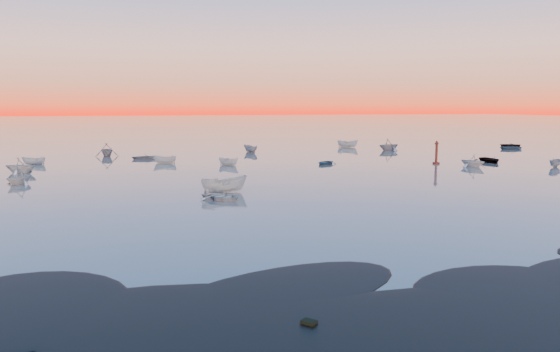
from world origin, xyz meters
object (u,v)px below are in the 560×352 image
object	(u,v)px
boat_near_left	(221,200)
boat_near_right	(472,167)
boat_near_center	(224,193)
channel_marker	(436,154)

from	to	relation	value
boat_near_left	boat_near_right	bearing A→B (deg)	-14.98
boat_near_center	boat_near_right	xyz separation A→B (m)	(34.63, 12.29, 0.00)
boat_near_left	boat_near_right	distance (m)	38.92
boat_near_right	boat_near_left	bearing A→B (deg)	1.29
boat_near_right	channel_marker	world-z (taller)	channel_marker
boat_near_center	boat_near_left	bearing A→B (deg)	162.20
channel_marker	boat_near_center	bearing A→B (deg)	-152.48
boat_near_left	boat_near_right	world-z (taller)	boat_near_right
boat_near_left	boat_near_right	size ratio (longest dim) A/B	1.03
boat_near_right	channel_marker	xyz separation A→B (m)	(-2.67, 4.37, 1.32)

